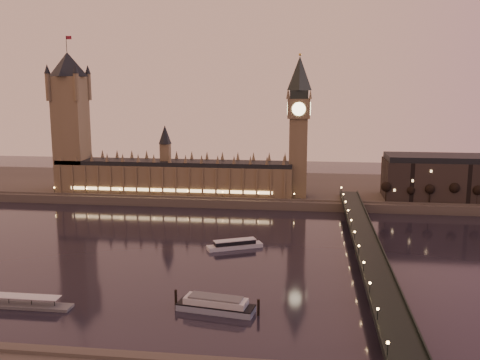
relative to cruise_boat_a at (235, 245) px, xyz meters
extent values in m
plane|color=black|center=(-22.85, -7.91, -2.14)|extent=(700.00, 700.00, 0.00)
cube|color=#423D35|center=(7.15, 157.09, 0.86)|extent=(560.00, 130.00, 6.00)
cube|color=brown|center=(-62.85, 113.09, 14.86)|extent=(180.00, 26.00, 22.00)
cube|color=black|center=(-62.85, 113.09, 27.46)|extent=(180.00, 22.00, 3.20)
cube|color=#FFCC7F|center=(-62.85, 99.59, 8.86)|extent=(153.00, 0.25, 2.20)
cube|color=brown|center=(-142.85, 113.09, 47.86)|extent=(22.00, 22.00, 88.00)
cone|color=black|center=(-142.85, 113.09, 100.86)|extent=(31.68, 31.68, 18.00)
cylinder|color=black|center=(-142.85, 113.09, 115.86)|extent=(0.44, 0.44, 12.00)
cube|color=maroon|center=(-140.65, 113.09, 120.36)|extent=(4.00, 0.15, 2.50)
cube|color=brown|center=(31.15, 113.09, 32.86)|extent=(13.00, 13.00, 58.00)
cube|color=brown|center=(31.15, 113.09, 68.86)|extent=(16.00, 16.00, 14.00)
cylinder|color=#FFEAA5|center=(31.15, 104.91, 68.86)|extent=(9.60, 0.35, 9.60)
cylinder|color=#FFEAA5|center=(22.97, 113.09, 68.86)|extent=(0.35, 9.60, 9.60)
cube|color=black|center=(31.15, 113.09, 78.86)|extent=(13.00, 13.00, 6.00)
cone|color=black|center=(31.15, 113.09, 93.86)|extent=(17.68, 17.68, 24.00)
sphere|color=gold|center=(31.15, 113.09, 106.86)|extent=(2.00, 2.00, 2.00)
cube|color=black|center=(69.15, -7.91, 5.86)|extent=(13.00, 260.00, 2.00)
cube|color=black|center=(62.85, -7.91, 7.36)|extent=(0.60, 260.00, 1.00)
cube|color=black|center=(75.45, -7.91, 7.36)|extent=(0.60, 260.00, 1.00)
cube|color=black|center=(149.15, 119.09, 17.86)|extent=(110.00, 36.00, 28.00)
cube|color=black|center=(149.15, 119.09, 33.86)|extent=(108.00, 34.00, 4.00)
cylinder|color=black|center=(94.81, 101.09, 8.65)|extent=(0.70, 0.70, 9.58)
sphere|color=black|center=(94.81, 101.09, 13.65)|extent=(6.39, 6.39, 6.39)
cylinder|color=black|center=(109.66, 101.09, 8.65)|extent=(0.70, 0.70, 9.58)
sphere|color=black|center=(109.66, 101.09, 13.65)|extent=(6.39, 6.39, 6.39)
cylinder|color=black|center=(124.50, 101.09, 8.65)|extent=(0.70, 0.70, 9.58)
sphere|color=black|center=(124.50, 101.09, 13.65)|extent=(6.39, 6.39, 6.39)
cylinder|color=black|center=(139.35, 101.09, 8.65)|extent=(0.70, 0.70, 9.58)
sphere|color=black|center=(139.35, 101.09, 13.65)|extent=(6.39, 6.39, 6.39)
cylinder|color=black|center=(154.20, 101.09, 8.65)|extent=(0.70, 0.70, 9.58)
sphere|color=black|center=(154.20, 101.09, 13.65)|extent=(6.39, 6.39, 6.39)
cube|color=silver|center=(0.00, 0.00, -1.03)|extent=(30.32, 18.93, 2.23)
cube|color=black|center=(0.00, 0.00, 1.20)|extent=(22.66, 14.49, 2.23)
cube|color=silver|center=(0.00, 0.00, 2.52)|extent=(23.33, 14.99, 0.41)
cube|color=#7E8CA1|center=(3.90, -82.25, -0.90)|extent=(31.64, 13.33, 2.49)
cube|color=black|center=(3.90, -82.25, 0.59)|extent=(31.64, 13.33, 0.48)
cube|color=silver|center=(3.90, -82.25, 2.07)|extent=(25.81, 11.48, 2.49)
cube|color=#595B5E|center=(3.90, -82.25, 3.65)|extent=(21.87, 9.93, 0.67)
cylinder|color=black|center=(-13.13, -78.55, 1.11)|extent=(1.05, 1.05, 6.52)
cylinder|color=black|center=(20.94, -83.96, 1.11)|extent=(1.05, 1.05, 6.52)
cube|color=#595B5E|center=(-74.08, -87.93, -1.56)|extent=(40.80, 6.80, 1.17)
cube|color=silver|center=(-75.05, -87.93, 2.28)|extent=(33.03, 5.83, 0.29)
camera|label=1|loc=(38.92, -277.59, 86.16)|focal=40.00mm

